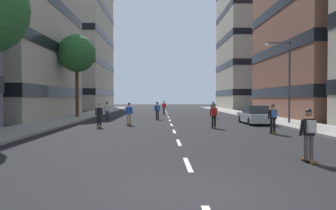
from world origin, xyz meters
TOP-DOWN VIEW (x-y plane):
  - ground_plane at (0.00, 25.54)m, footprint 153.27×153.27m
  - sidewalk_left at (-9.82, 28.74)m, footprint 3.56×70.25m
  - sidewalk_right at (9.82, 28.74)m, footprint 3.56×70.25m
  - lane_markings at (0.00, 25.50)m, footprint 0.16×57.20m
  - building_left_mid at (-17.85, 27.07)m, footprint 12.63×18.82m
  - building_left_far at (-17.85, 55.51)m, footprint 12.63×20.29m
  - building_right_far at (17.85, 55.51)m, footprint 12.63×16.73m
  - parked_car_near at (6.85, 18.68)m, footprint 1.82×4.40m
  - street_tree_near at (-9.82, 27.14)m, footprint 3.99×3.99m
  - streetlamp_right at (9.10, 18.11)m, footprint 2.13×0.30m
  - skater_0 at (-5.31, 15.90)m, footprint 0.56×0.92m
  - skater_1 at (-5.95, 23.07)m, footprint 0.55×0.92m
  - skater_2 at (4.01, 3.21)m, footprint 0.54×0.91m
  - skater_3 at (-1.18, 24.08)m, footprint 0.57×0.92m
  - skater_4 at (5.76, 11.43)m, footprint 0.53×0.90m
  - skater_5 at (2.87, 15.04)m, footprint 0.55×0.91m
  - skater_6 at (-0.41, 34.54)m, footprint 0.56×0.92m
  - skater_7 at (-3.33, 17.73)m, footprint 0.56×0.92m
  - skater_8 at (4.76, 26.76)m, footprint 0.57×0.92m

SIDE VIEW (x-z plane):
  - ground_plane at x=0.00m, z-range 0.00..0.00m
  - lane_markings at x=0.00m, z-range 0.00..0.01m
  - sidewalk_left at x=-9.82m, z-range 0.00..0.14m
  - sidewalk_right at x=9.82m, z-range 0.00..0.14m
  - parked_car_near at x=6.85m, z-range -0.06..1.46m
  - skater_0 at x=-5.31m, z-range 0.10..1.87m
  - skater_1 at x=-5.95m, z-range 0.10..1.87m
  - skater_6 at x=-0.41m, z-range 0.10..1.87m
  - skater_7 at x=-3.33m, z-range 0.10..1.87m
  - skater_2 at x=4.01m, z-range 0.13..1.90m
  - skater_3 at x=-1.18m, z-range 0.13..1.90m
  - skater_4 at x=5.76m, z-range 0.13..1.90m
  - skater_5 at x=2.87m, z-range 0.13..1.90m
  - skater_8 at x=4.76m, z-range 0.13..1.90m
  - streetlamp_right at x=9.10m, z-range 0.89..7.39m
  - street_tree_near at x=-9.82m, z-range 2.48..11.25m
  - building_left_mid at x=-17.85m, z-range 0.09..18.51m
  - building_left_far at x=-17.85m, z-range 0.09..26.82m
  - building_right_far at x=17.85m, z-range 0.09..31.58m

